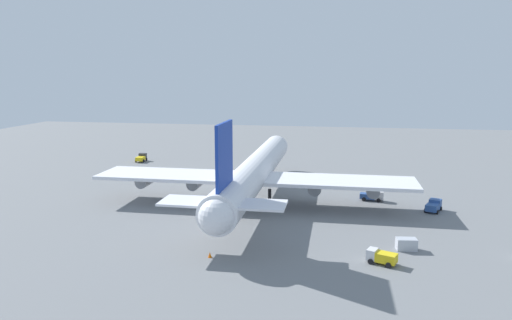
{
  "coord_description": "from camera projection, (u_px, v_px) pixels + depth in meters",
  "views": [
    {
      "loc": [
        -99.09,
        -17.31,
        27.59
      ],
      "look_at": [
        0.0,
        0.0,
        9.02
      ],
      "focal_mm": 33.47,
      "sensor_mm": 36.0,
      "label": 1
    }
  ],
  "objects": [
    {
      "name": "cargo_airplane",
      "position": [
        256.0,
        171.0,
        102.27
      ],
      "size": [
        73.52,
        66.4,
        20.05
      ],
      "color": "silver",
      "rests_on": "ground_plane"
    },
    {
      "name": "cargo_container_aft",
      "position": [
        406.0,
        244.0,
        75.02
      ],
      "size": [
        2.2,
        3.33,
        1.87
      ],
      "color": "#B7BCC6",
      "rests_on": "ground_plane"
    },
    {
      "name": "safety_cone_tail",
      "position": [
        210.0,
        255.0,
        72.02
      ],
      "size": [
        0.59,
        0.59,
        0.85
      ],
      "primitive_type": "cone",
      "color": "orange",
      "rests_on": "ground_plane"
    },
    {
      "name": "baggage_tug",
      "position": [
        381.0,
        257.0,
        69.54
      ],
      "size": [
        3.51,
        4.63,
        1.99
      ],
      "color": "silver",
      "rests_on": "ground_plane"
    },
    {
      "name": "pushback_tractor",
      "position": [
        434.0,
        206.0,
        95.87
      ],
      "size": [
        5.25,
        3.95,
        2.22
      ],
      "color": "#2D5193",
      "rests_on": "ground_plane"
    },
    {
      "name": "safety_cone_nose",
      "position": [
        272.0,
        169.0,
        136.1
      ],
      "size": [
        0.42,
        0.42,
        0.59
      ],
      "primitive_type": "cone",
      "color": "orange",
      "rests_on": "ground_plane"
    },
    {
      "name": "ground_plane",
      "position": [
        256.0,
        201.0,
        103.93
      ],
      "size": [
        294.07,
        294.07,
        0.0
      ],
      "primitive_type": "plane",
      "color": "slate"
    },
    {
      "name": "cargo_loader",
      "position": [
        141.0,
        158.0,
        149.34
      ],
      "size": [
        4.7,
        2.99,
        2.38
      ],
      "color": "#333338",
      "rests_on": "ground_plane"
    },
    {
      "name": "fuel_truck",
      "position": [
        373.0,
        196.0,
        103.68
      ],
      "size": [
        2.78,
        5.2,
        2.2
      ],
      "color": "silver",
      "rests_on": "ground_plane"
    }
  ]
}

